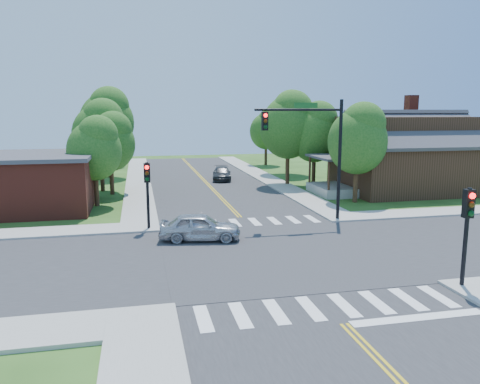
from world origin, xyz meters
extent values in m
plane|color=#294C17|center=(0.00, 0.00, 0.00)|extent=(100.00, 100.00, 0.00)
cube|color=#2D2D30|center=(0.00, 0.00, 0.02)|extent=(10.00, 90.00, 0.04)
cube|color=#2D2D30|center=(0.00, 0.00, 0.03)|extent=(90.00, 10.00, 0.04)
cube|color=#2D2D30|center=(0.00, 0.00, 0.00)|extent=(10.20, 10.20, 0.06)
cube|color=#9E9B93|center=(6.10, 25.00, 0.07)|extent=(2.20, 40.00, 0.14)
cube|color=#9E9B93|center=(-6.10, 25.00, 0.07)|extent=(2.20, 40.00, 0.14)
cube|color=white|center=(-4.20, 6.20, 0.05)|extent=(0.45, 2.00, 0.01)
cube|color=white|center=(-3.00, 6.20, 0.05)|extent=(0.45, 2.00, 0.01)
cube|color=white|center=(-1.80, 6.20, 0.05)|extent=(0.45, 2.00, 0.01)
cube|color=white|center=(-0.60, 6.20, 0.05)|extent=(0.45, 2.00, 0.01)
cube|color=white|center=(0.60, 6.20, 0.05)|extent=(0.45, 2.00, 0.01)
cube|color=white|center=(1.80, 6.20, 0.05)|extent=(0.45, 2.00, 0.01)
cube|color=white|center=(3.00, 6.20, 0.05)|extent=(0.45, 2.00, 0.01)
cube|color=white|center=(4.20, 6.20, 0.05)|extent=(0.45, 2.00, 0.01)
cube|color=white|center=(-4.20, -6.20, 0.05)|extent=(0.45, 2.00, 0.01)
cube|color=white|center=(-3.00, -6.20, 0.05)|extent=(0.45, 2.00, 0.01)
cube|color=white|center=(-1.80, -6.20, 0.05)|extent=(0.45, 2.00, 0.01)
cube|color=white|center=(-0.60, -6.20, 0.05)|extent=(0.45, 2.00, 0.01)
cube|color=white|center=(0.60, -6.20, 0.05)|extent=(0.45, 2.00, 0.01)
cube|color=white|center=(1.80, -6.20, 0.05)|extent=(0.45, 2.00, 0.01)
cube|color=white|center=(3.00, -6.20, 0.05)|extent=(0.45, 2.00, 0.01)
cube|color=white|center=(4.20, -6.20, 0.05)|extent=(0.45, 2.00, 0.01)
cube|color=gold|center=(-0.10, 26.25, 0.05)|extent=(0.10, 37.50, 0.01)
cube|color=gold|center=(0.10, 26.25, 0.05)|extent=(0.10, 37.50, 0.01)
cube|color=white|center=(2.50, -7.60, 0.00)|extent=(4.60, 0.45, 0.09)
cylinder|color=black|center=(5.60, 5.60, 3.60)|extent=(0.20, 0.20, 7.20)
cylinder|color=black|center=(3.00, 5.60, 6.60)|extent=(5.20, 0.14, 0.14)
cube|color=#19591E|center=(3.40, 5.55, 6.85)|extent=(1.40, 0.04, 0.30)
cube|color=black|center=(1.00, 5.60, 5.98)|extent=(0.34, 0.28, 1.05)
sphere|color=#FF0C0C|center=(1.00, 5.43, 6.29)|extent=(0.22, 0.22, 0.22)
sphere|color=#3F2605|center=(1.00, 5.43, 5.97)|extent=(0.22, 0.22, 0.22)
sphere|color=#05330F|center=(1.00, 5.43, 5.65)|extent=(0.22, 0.22, 0.22)
cylinder|color=black|center=(5.60, -5.60, 1.90)|extent=(0.16, 0.16, 3.80)
cube|color=black|center=(5.60, -5.60, 3.23)|extent=(0.34, 0.28, 1.05)
sphere|color=#FF0C0C|center=(5.60, -5.77, 3.54)|extent=(0.22, 0.22, 0.22)
sphere|color=#3F2605|center=(5.60, -5.77, 3.22)|extent=(0.22, 0.22, 0.22)
sphere|color=#05330F|center=(5.60, -5.77, 2.90)|extent=(0.22, 0.22, 0.22)
cylinder|color=black|center=(-5.60, 5.60, 1.90)|extent=(0.16, 0.16, 3.80)
cube|color=black|center=(-5.60, 5.60, 3.23)|extent=(0.34, 0.28, 1.05)
sphere|color=#FF0C0C|center=(-5.60, 5.43, 3.54)|extent=(0.22, 0.22, 0.22)
sphere|color=#3F2605|center=(-5.60, 5.43, 3.22)|extent=(0.22, 0.22, 0.22)
sphere|color=#05330F|center=(-5.60, 5.43, 2.90)|extent=(0.22, 0.22, 0.22)
cube|color=black|center=(15.20, 14.20, 2.00)|extent=(10.00, 8.00, 4.00)
cube|color=#9E9B93|center=(8.90, 14.20, 0.35)|extent=(2.60, 4.50, 0.70)
cylinder|color=black|center=(7.80, 12.20, 1.60)|extent=(0.18, 0.18, 2.50)
cylinder|color=black|center=(7.80, 16.20, 1.60)|extent=(0.18, 0.18, 2.50)
cube|color=#38383D|center=(8.90, 14.20, 2.95)|extent=(2.80, 4.80, 0.18)
cube|color=maroon|center=(17.70, 17.70, 3.55)|extent=(0.90, 0.90, 7.11)
cube|color=maroon|center=(-14.20, 13.20, 1.75)|extent=(10.00, 8.00, 3.50)
cube|color=#38383D|center=(-14.20, 13.20, 3.60)|extent=(10.40, 8.40, 0.25)
cylinder|color=#382314|center=(9.24, 10.75, 1.34)|extent=(0.34, 0.34, 2.68)
ellipsoid|color=#174E17|center=(9.24, 10.75, 4.38)|extent=(4.24, 4.02, 4.66)
sphere|color=#174E17|center=(9.54, 10.55, 5.65)|extent=(3.11, 3.11, 3.11)
cylinder|color=#382314|center=(8.97, 18.33, 1.38)|extent=(0.34, 0.34, 2.77)
ellipsoid|color=#174E17|center=(8.97, 18.33, 4.51)|extent=(4.37, 4.15, 4.80)
sphere|color=#174E17|center=(9.27, 18.13, 5.82)|extent=(3.20, 3.20, 3.20)
cylinder|color=#382314|center=(9.19, 26.48, 1.62)|extent=(0.34, 0.34, 3.24)
ellipsoid|color=#174E17|center=(9.19, 26.48, 5.29)|extent=(5.12, 4.87, 5.63)
sphere|color=#174E17|center=(9.49, 26.28, 6.83)|extent=(3.76, 3.76, 3.76)
cylinder|color=#382314|center=(9.22, 34.95, 1.26)|extent=(0.34, 0.34, 2.51)
ellipsoid|color=#174E17|center=(9.22, 34.95, 4.10)|extent=(3.96, 3.77, 4.36)
sphere|color=#174E17|center=(9.52, 34.75, 5.29)|extent=(2.91, 2.91, 2.91)
cylinder|color=#382314|center=(-8.96, 13.38, 1.17)|extent=(0.34, 0.34, 2.34)
ellipsoid|color=#174E17|center=(-8.96, 13.38, 3.82)|extent=(3.70, 3.51, 4.07)
sphere|color=#174E17|center=(-8.66, 13.18, 4.93)|extent=(2.71, 2.71, 2.71)
cylinder|color=#382314|center=(-8.98, 19.57, 1.41)|extent=(0.34, 0.34, 2.82)
ellipsoid|color=#174E17|center=(-8.98, 19.57, 4.60)|extent=(4.45, 4.23, 4.90)
sphere|color=#174E17|center=(-8.68, 19.37, 5.94)|extent=(3.27, 3.27, 3.27)
cylinder|color=#382314|center=(-8.91, 27.95, 1.66)|extent=(0.34, 0.34, 3.33)
ellipsoid|color=#174E17|center=(-8.91, 27.95, 5.43)|extent=(5.25, 4.99, 5.78)
sphere|color=#174E17|center=(-8.61, 27.75, 7.00)|extent=(3.85, 3.85, 3.85)
cylinder|color=#382314|center=(-8.84, 37.07, 1.18)|extent=(0.34, 0.34, 2.36)
ellipsoid|color=#174E17|center=(-8.84, 37.07, 3.85)|extent=(3.73, 3.54, 4.10)
sphere|color=#174E17|center=(-8.54, 36.87, 4.97)|extent=(2.73, 2.73, 2.73)
cylinder|color=#382314|center=(6.86, 19.23, 1.56)|extent=(0.34, 0.34, 3.11)
ellipsoid|color=#174E17|center=(6.86, 19.23, 5.08)|extent=(4.91, 4.67, 5.40)
sphere|color=#174E17|center=(7.16, 19.03, 6.55)|extent=(3.60, 3.60, 3.60)
cylinder|color=#382314|center=(-8.14, 17.85, 1.22)|extent=(0.34, 0.34, 2.44)
ellipsoid|color=#174E17|center=(-8.14, 17.85, 3.99)|extent=(3.86, 3.66, 4.24)
sphere|color=#174E17|center=(-7.84, 17.65, 5.14)|extent=(2.83, 2.83, 2.83)
imported|color=#B4B6BC|center=(-3.10, 2.92, 0.70)|extent=(3.11, 4.69, 1.40)
imported|color=#2A2D2F|center=(1.68, 23.39, 0.61)|extent=(3.06, 4.75, 1.22)
camera|label=1|loc=(-6.03, -20.04, 6.53)|focal=35.00mm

